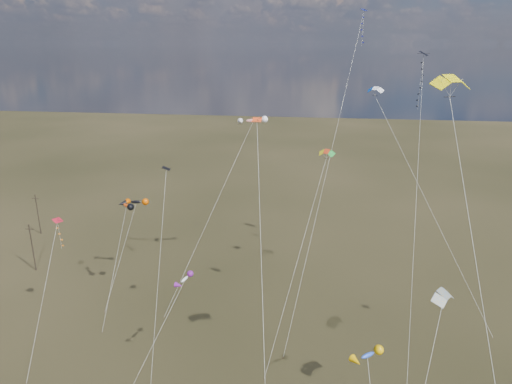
# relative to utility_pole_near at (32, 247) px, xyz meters

# --- Properties ---
(utility_pole_near) EXTENTS (1.40, 0.20, 8.00)m
(utility_pole_near) POSITION_rel_utility_pole_near_xyz_m (0.00, 0.00, 0.00)
(utility_pole_near) COLOR black
(utility_pole_near) RESTS_ON ground
(utility_pole_far) EXTENTS (1.40, 0.20, 8.00)m
(utility_pole_far) POSITION_rel_utility_pole_near_xyz_m (-8.00, 14.00, 0.00)
(utility_pole_far) COLOR black
(utility_pole_far) RESTS_ON ground
(diamond_black_high) EXTENTS (3.38, 24.34, 34.32)m
(diamond_black_high) POSITION_rel_utility_pole_near_xyz_m (56.19, -5.59, 25.19)
(diamond_black_high) COLOR black
(diamond_black_high) RESTS_ON ground
(diamond_navy_tall) EXTENTS (8.65, 20.23, 39.47)m
(diamond_navy_tall) POSITION_rel_utility_pole_near_xyz_m (49.16, 1.66, 29.84)
(diamond_navy_tall) COLOR #10154E
(diamond_navy_tall) RESTS_ON ground
(diamond_black_mid) EXTENTS (1.78, 13.18, 21.08)m
(diamond_black_mid) POSITION_rel_utility_pole_near_xyz_m (27.11, -13.13, 11.83)
(diamond_black_mid) COLOR black
(diamond_black_mid) RESTS_ON ground
(diamond_red_low) EXTENTS (1.40, 11.69, 14.97)m
(diamond_red_low) POSITION_rel_utility_pole_near_xyz_m (13.95, -14.10, 8.28)
(diamond_red_low) COLOR #A81224
(diamond_red_low) RESTS_ON ground
(diamond_orange_center) EXTENTS (4.88, 24.26, 28.28)m
(diamond_orange_center) POSITION_rel_utility_pole_near_xyz_m (40.16, -24.41, 15.56)
(diamond_orange_center) COLOR #EF4418
(diamond_orange_center) RESTS_ON ground
(parafoil_yellow) EXTENTS (6.32, 19.38, 33.50)m
(parafoil_yellow) POSITION_rel_utility_pole_near_xyz_m (54.15, -26.04, 28.58)
(parafoil_yellow) COLOR yellow
(parafoil_yellow) RESTS_ON ground
(parafoil_blue_white) EXTENTS (16.21, 19.49, 29.48)m
(parafoil_blue_white) POSITION_rel_utility_pole_near_xyz_m (52.88, 9.54, 24.60)
(parafoil_blue_white) COLOR #0E45B1
(parafoil_blue_white) RESTS_ON ground
(parafoil_striped) EXTENTS (5.25, 10.60, 15.56)m
(parafoil_striped) POSITION_rel_utility_pole_near_xyz_m (56.00, -24.93, 10.76)
(parafoil_striped) COLOR #CB9B0B
(parafoil_striped) RESTS_ON ground
(parafoil_tricolor) EXTENTS (6.91, 13.71, 23.43)m
(parafoil_tricolor) POSITION_rel_utility_pole_near_xyz_m (45.77, -7.38, 18.64)
(parafoil_tricolor) COLOR yellow
(parafoil_tricolor) RESTS_ON ground
(novelty_black_orange) EXTENTS (3.54, 9.88, 13.59)m
(novelty_black_orange) POSITION_rel_utility_pole_near_xyz_m (18.65, -1.14, 8.96)
(novelty_black_orange) COLOR black
(novelty_black_orange) RESTS_ON ground
(novelty_orange_black) EXTENTS (2.85, 9.38, 15.07)m
(novelty_orange_black) POSITION_rel_utility_pole_near_xyz_m (19.64, -6.62, 10.40)
(novelty_orange_black) COLOR #EE4A0F
(novelty_orange_black) RESTS_ON ground
(novelty_white_purple) EXTENTS (6.12, 8.60, 12.31)m
(novelty_white_purple) POSITION_rel_utility_pole_near_xyz_m (31.72, -20.52, 7.80)
(novelty_white_purple) COLOR white
(novelty_white_purple) RESTS_ON ground
(novelty_redwhite_stripe) EXTENTS (12.31, 13.47, 25.43)m
(novelty_redwhite_stripe) POSITION_rel_utility_pole_near_xyz_m (35.46, 2.16, 20.70)
(novelty_redwhite_stripe) COLOR red
(novelty_redwhite_stripe) RESTS_ON ground
(novelty_blue_yellow) EXTENTS (3.23, 10.58, 14.64)m
(novelty_blue_yellow) POSITION_rel_utility_pole_near_xyz_m (48.99, -33.32, 10.08)
(novelty_blue_yellow) COLOR blue
(novelty_blue_yellow) RESTS_ON ground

